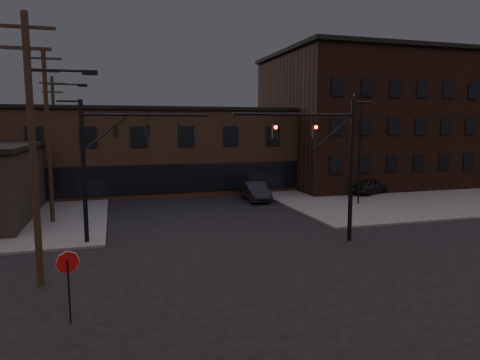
{
  "coord_description": "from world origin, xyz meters",
  "views": [
    {
      "loc": [
        -6.41,
        -16.77,
        6.65
      ],
      "look_at": [
        0.52,
        6.55,
        3.5
      ],
      "focal_mm": 32.0,
      "sensor_mm": 36.0,
      "label": 1
    }
  ],
  "objects_px": {
    "traffic_signal_near": "(334,156)",
    "car_crossing": "(255,191)",
    "parked_car_lot_a": "(370,186)",
    "parked_car_lot_b": "(308,181)",
    "traffic_signal_far": "(107,155)",
    "stop_sign": "(68,270)"
  },
  "relations": [
    {
      "from": "traffic_signal_near",
      "to": "car_crossing",
      "type": "distance_m",
      "value": 14.73
    },
    {
      "from": "traffic_signal_near",
      "to": "car_crossing",
      "type": "xyz_separation_m",
      "value": [
        0.14,
        14.15,
        -4.1
      ]
    },
    {
      "from": "parked_car_lot_a",
      "to": "parked_car_lot_b",
      "type": "bearing_deg",
      "value": 7.83
    },
    {
      "from": "parked_car_lot_a",
      "to": "car_crossing",
      "type": "height_order",
      "value": "parked_car_lot_a"
    },
    {
      "from": "traffic_signal_near",
      "to": "parked_car_lot_b",
      "type": "xyz_separation_m",
      "value": [
        7.8,
        19.45,
        -4.11
      ]
    },
    {
      "from": "traffic_signal_far",
      "to": "car_crossing",
      "type": "xyz_separation_m",
      "value": [
        12.22,
        10.65,
        -4.18
      ]
    },
    {
      "from": "stop_sign",
      "to": "parked_car_lot_a",
      "type": "xyz_separation_m",
      "value": [
        24.76,
        20.1,
        -0.92
      ]
    },
    {
      "from": "stop_sign",
      "to": "parked_car_lot_b",
      "type": "height_order",
      "value": "stop_sign"
    },
    {
      "from": "parked_car_lot_a",
      "to": "traffic_signal_far",
      "type": "bearing_deg",
      "value": 89.36
    },
    {
      "from": "parked_car_lot_b",
      "to": "traffic_signal_near",
      "type": "bearing_deg",
      "value": 151.49
    },
    {
      "from": "stop_sign",
      "to": "traffic_signal_near",
      "type": "bearing_deg",
      "value": 25.9
    },
    {
      "from": "traffic_signal_far",
      "to": "stop_sign",
      "type": "height_order",
      "value": "traffic_signal_far"
    },
    {
      "from": "traffic_signal_near",
      "to": "parked_car_lot_a",
      "type": "xyz_separation_m",
      "value": [
        11.41,
        13.62,
        -4.01
      ]
    },
    {
      "from": "stop_sign",
      "to": "parked_car_lot_b",
      "type": "distance_m",
      "value": 33.48
    },
    {
      "from": "stop_sign",
      "to": "car_crossing",
      "type": "bearing_deg",
      "value": 56.81
    },
    {
      "from": "parked_car_lot_b",
      "to": "parked_car_lot_a",
      "type": "bearing_deg",
      "value": -154.88
    },
    {
      "from": "traffic_signal_near",
      "to": "parked_car_lot_b",
      "type": "distance_m",
      "value": 21.35
    },
    {
      "from": "traffic_signal_near",
      "to": "stop_sign",
      "type": "distance_m",
      "value": 15.17
    },
    {
      "from": "traffic_signal_near",
      "to": "traffic_signal_far",
      "type": "bearing_deg",
      "value": 163.83
    },
    {
      "from": "parked_car_lot_b",
      "to": "car_crossing",
      "type": "distance_m",
      "value": 9.31
    },
    {
      "from": "traffic_signal_near",
      "to": "parked_car_lot_b",
      "type": "relative_size",
      "value": 1.72
    },
    {
      "from": "traffic_signal_far",
      "to": "stop_sign",
      "type": "distance_m",
      "value": 10.55
    }
  ]
}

